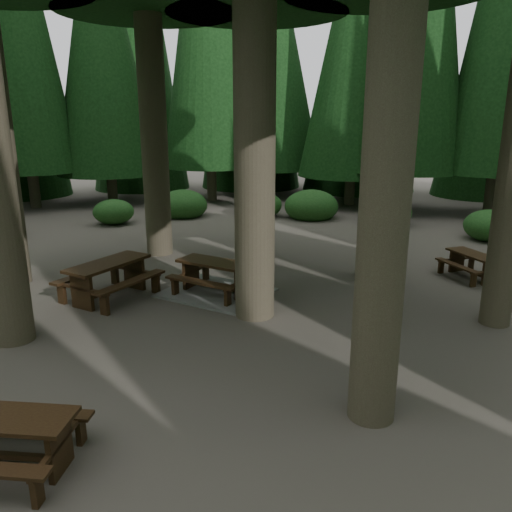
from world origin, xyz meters
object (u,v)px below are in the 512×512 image
at_px(picnic_table_b, 109,274).
at_px(picnic_table_d, 473,262).
at_px(picnic_table_e, 6,434).
at_px(picnic_table_c, 216,283).

xyz_separation_m(picnic_table_b, picnic_table_d, (7.62, 5.52, -0.15)).
bearing_deg(picnic_table_b, picnic_table_e, -145.36).
relative_size(picnic_table_b, picnic_table_e, 1.09).
distance_m(picnic_table_c, picnic_table_e, 6.64).
relative_size(picnic_table_c, picnic_table_d, 1.29).
bearing_deg(picnic_table_b, picnic_table_c, -52.53).
bearing_deg(picnic_table_e, picnic_table_b, 100.27).
bearing_deg(picnic_table_b, picnic_table_d, -50.08).
distance_m(picnic_table_c, picnic_table_d, 6.90).
bearing_deg(picnic_table_c, picnic_table_d, 40.63).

